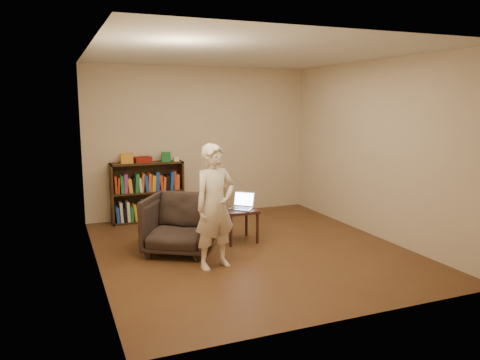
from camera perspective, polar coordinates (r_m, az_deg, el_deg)
name	(u,v)px	position (r m, az deg, el deg)	size (l,w,h in m)	color
floor	(250,249)	(6.47, 1.28, -8.44)	(4.50, 4.50, 0.00)	#4D2C18
ceiling	(251,54)	(6.18, 1.38, 15.13)	(4.50, 4.50, 0.00)	silver
wall_back	(200,142)	(8.30, -4.86, 4.69)	(4.00, 4.00, 0.00)	beige
wall_left	(93,162)	(5.71, -17.45, 2.08)	(4.50, 4.50, 0.00)	beige
wall_right	(375,149)	(7.22, 16.10, 3.63)	(4.50, 4.50, 0.00)	beige
bookshelf	(148,195)	(8.03, -11.21, -1.82)	(1.20, 0.30, 1.00)	black
box_yellow	(127,158)	(7.87, -13.66, 2.58)	(0.19, 0.14, 0.16)	orange
red_cloth	(143,160)	(7.94, -11.77, 2.46)	(0.27, 0.20, 0.09)	maroon
box_green	(166,157)	(8.00, -9.01, 2.81)	(0.15, 0.15, 0.15)	#1D6F2F
box_white	(176,159)	(8.00, -7.78, 2.56)	(0.09, 0.09, 0.07)	silver
stool	(217,190)	(8.26, -2.80, -1.28)	(0.38, 0.38, 0.56)	#A98652
armchair	(179,224)	(6.29, -7.41, -5.35)	(0.83, 0.86, 0.78)	#2E251F
side_table	(239,214)	(6.74, -0.13, -4.22)	(0.46, 0.46, 0.47)	black
laptop	(242,205)	(6.75, 0.26, -3.02)	(0.43, 0.43, 0.22)	silver
person	(215,207)	(5.61, -3.06, -3.27)	(0.55, 0.36, 1.51)	beige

